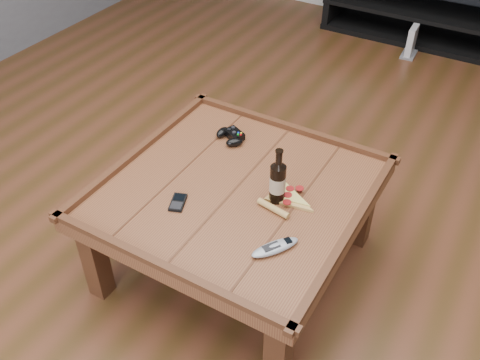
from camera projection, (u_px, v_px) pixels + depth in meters
The scene contains 10 objects.
ground at pixel (236, 264), 2.42m from camera, with size 6.00×6.00×0.00m, color #462C14.
baseboard at pixel (422, 20), 4.37m from camera, with size 5.00×0.02×0.10m, color silver.
coffee_table at pixel (236, 199), 2.17m from camera, with size 1.03×1.03×0.48m.
media_console at pixel (419, 7), 4.09m from camera, with size 1.40×0.45×0.50m.
beer_bottle at pixel (278, 181), 2.02m from camera, with size 0.06×0.06×0.24m.
game_controller at pixel (231, 136), 2.38m from camera, with size 0.15×0.13×0.04m.
pizza_slice at pixel (286, 198), 2.07m from camera, with size 0.19×0.27×0.03m.
smartphone at pixel (178, 202), 2.06m from camera, with size 0.08×0.11×0.01m.
remote_control at pixel (275, 247), 1.87m from camera, with size 0.15×0.19×0.03m.
game_console at pixel (411, 43), 3.94m from camera, with size 0.11×0.18×0.22m.
Camera 1 is at (0.83, -1.39, 1.84)m, focal length 40.00 mm.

